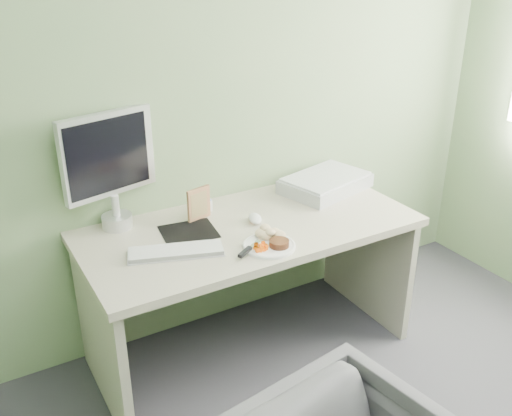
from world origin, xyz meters
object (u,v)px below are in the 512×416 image
plate (269,246)px  scanner (325,184)px  desk (250,258)px  monitor (110,164)px

plate → scanner: size_ratio=0.51×
desk → plate: size_ratio=6.82×
plate → scanner: 0.73m
monitor → scanner: bearing=-21.8°
scanner → monitor: 1.16m
desk → monitor: size_ratio=2.91×
desk → plate: bearing=-98.0°
desk → monitor: (-0.55, 0.31, 0.49)m
desk → scanner: scanner is taller
plate → monitor: bearing=133.3°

